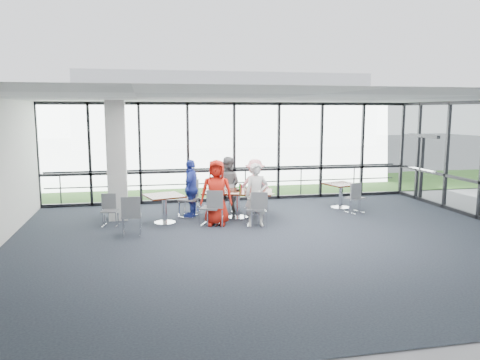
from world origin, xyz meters
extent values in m
cube|color=#1C202C|center=(0.00, 0.00, -0.01)|extent=(12.00, 10.00, 0.02)
cube|color=white|center=(0.00, 0.00, 3.20)|extent=(12.00, 10.00, 0.04)
cube|color=silver|center=(0.00, -5.00, 1.60)|extent=(12.00, 0.10, 3.20)
cube|color=white|center=(0.00, 5.00, 1.60)|extent=(12.00, 0.10, 3.20)
cube|color=black|center=(6.00, 3.75, 1.05)|extent=(0.12, 1.60, 2.10)
cube|color=silver|center=(-3.60, 3.00, 1.60)|extent=(0.50, 0.50, 3.20)
cube|color=gray|center=(0.00, 10.00, -0.02)|extent=(80.00, 70.00, 0.02)
cube|color=#2C5D24|center=(0.00, 8.00, 0.01)|extent=(80.00, 5.00, 0.01)
cube|color=white|center=(4.00, 32.00, 3.00)|extent=(24.00, 10.00, 6.00)
cylinder|color=#2D2D33|center=(0.00, 5.60, 0.50)|extent=(12.00, 0.06, 0.06)
cube|color=#33120A|center=(-0.39, 2.48, 0.73)|extent=(2.09, 1.55, 0.04)
cylinder|color=silver|center=(-0.39, 2.48, 0.35)|extent=(0.12, 0.12, 0.71)
cylinder|color=silver|center=(-0.39, 2.48, 0.01)|extent=(0.56, 0.56, 0.03)
cube|color=#33120A|center=(-2.40, 2.26, 0.73)|extent=(1.14, 1.14, 0.04)
cylinder|color=silver|center=(-2.40, 2.26, 0.35)|extent=(0.12, 0.12, 0.71)
cube|color=#33120A|center=(2.92, 3.14, 0.73)|extent=(1.03, 1.03, 0.04)
cylinder|color=silver|center=(2.92, 3.14, 0.35)|extent=(0.12, 0.12, 0.71)
imported|color=red|center=(-1.09, 1.81, 0.85)|extent=(0.93, 0.71, 1.70)
imported|color=silver|center=(-0.11, 1.50, 0.81)|extent=(0.62, 0.47, 1.61)
imported|color=slate|center=(-0.53, 3.30, 0.81)|extent=(0.93, 0.84, 1.62)
imported|color=pink|center=(0.26, 3.16, 0.77)|extent=(1.11, 0.83, 1.54)
imported|color=#273BA8|center=(-1.63, 2.84, 0.80)|extent=(0.84, 1.07, 1.60)
cylinder|color=white|center=(-1.00, 2.34, 0.76)|extent=(0.27, 0.27, 0.01)
cylinder|color=white|center=(0.04, 1.98, 0.76)|extent=(0.28, 0.28, 0.01)
cylinder|color=white|center=(-0.71, 2.89, 0.76)|extent=(0.25, 0.25, 0.01)
cylinder|color=white|center=(0.17, 2.60, 0.76)|extent=(0.25, 0.25, 0.01)
cylinder|color=white|center=(-1.14, 2.68, 0.76)|extent=(0.24, 0.24, 0.01)
cylinder|color=white|center=(-0.75, 2.30, 0.81)|extent=(0.06, 0.06, 0.13)
cylinder|color=white|center=(-0.24, 2.24, 0.82)|extent=(0.07, 0.07, 0.15)
cylinder|color=white|center=(-0.25, 2.72, 0.82)|extent=(0.07, 0.07, 0.14)
cylinder|color=white|center=(-1.04, 2.60, 0.82)|extent=(0.07, 0.07, 0.15)
cube|color=beige|center=(-0.60, 2.12, 0.75)|extent=(0.33, 0.27, 0.00)
cube|color=beige|center=(0.31, 1.92, 0.75)|extent=(0.39, 0.39, 0.00)
cube|color=beige|center=(-0.18, 2.77, 0.75)|extent=(0.33, 0.26, 0.00)
cube|color=black|center=(-0.37, 2.55, 0.77)|extent=(0.10, 0.07, 0.04)
cylinder|color=#AB000E|center=(-0.30, 2.54, 0.84)|extent=(0.06, 0.06, 0.18)
cylinder|color=#19771E|center=(-0.32, 2.53, 0.85)|extent=(0.05, 0.05, 0.20)
camera|label=1|loc=(-2.90, -9.87, 2.93)|focal=35.00mm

